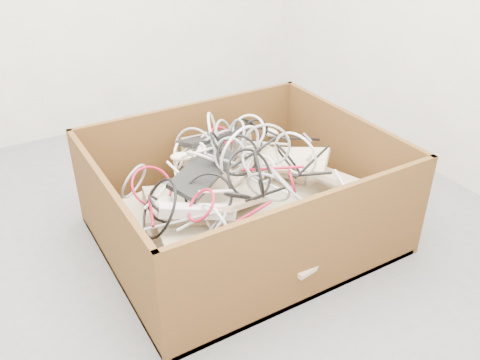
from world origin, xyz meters
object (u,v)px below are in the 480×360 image
power_strip_right (197,211)px  vga_plug (323,155)px  cardboard_box (239,214)px  power_strip_left (196,171)px

power_strip_right → vga_plug: 0.75m
cardboard_box → vga_plug: 0.50m
cardboard_box → power_strip_left: cardboard_box is taller
cardboard_box → power_strip_right: cardboard_box is taller
power_strip_left → vga_plug: bearing=-58.3°
power_strip_left → cardboard_box: bearing=-71.7°
power_strip_left → power_strip_right: power_strip_left is taller
power_strip_right → vga_plug: size_ratio=6.86×
cardboard_box → vga_plug: (0.45, -0.04, 0.21)m
power_strip_right → vga_plug: power_strip_right is taller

